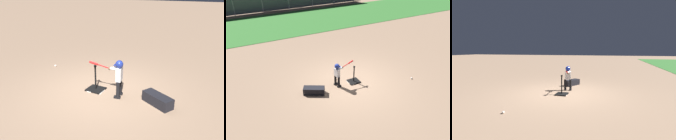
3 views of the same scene
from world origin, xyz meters
The scene contains 8 objects.
ground_plane centered at (0.00, 0.00, 0.00)m, with size 90.00×90.00×0.00m, color #93755B.
grass_outfield_strip centered at (0.00, 9.35, 0.01)m, with size 56.00×6.12×0.02m, color #33702D.
home_plate centered at (0.14, 0.00, 0.01)m, with size 0.44×0.44×0.02m, color white.
batting_tee centered at (0.18, 0.00, 0.09)m, with size 0.50×0.45×0.77m.
batter_child centered at (-0.57, 0.06, 0.66)m, with size 0.95×0.36×1.06m.
baseball centered at (2.61, -0.99, 0.04)m, with size 0.07×0.07×0.07m, color white.
bleachers_far_left centered at (0.50, 14.25, 0.44)m, with size 3.88×2.03×0.91m.
equipment_bag centered at (-1.68, -0.01, 0.14)m, with size 0.84×0.32×0.28m, color black.
Camera 2 is at (-4.11, -6.83, 5.24)m, focal length 35.00 mm.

